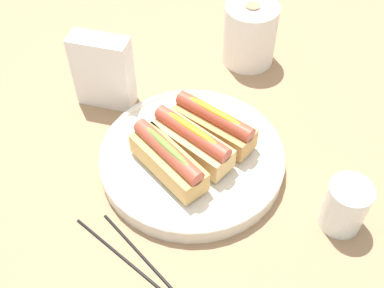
{
  "coord_description": "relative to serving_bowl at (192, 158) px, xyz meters",
  "views": [
    {
      "loc": [
        0.25,
        -0.48,
        0.66
      ],
      "look_at": [
        0.02,
        0.01,
        0.05
      ],
      "focal_mm": 44.85,
      "sensor_mm": 36.0,
      "label": 1
    }
  ],
  "objects": [
    {
      "name": "hotdog_front",
      "position": [
        -0.02,
        -0.05,
        0.04
      ],
      "size": [
        0.16,
        0.11,
        0.06
      ],
      "color": "tan",
      "rests_on": "serving_bowl"
    },
    {
      "name": "napkin_box",
      "position": [
        -0.22,
        0.08,
        0.06
      ],
      "size": [
        0.12,
        0.06,
        0.15
      ],
      "primitive_type": "cube",
      "rotation": [
        0.0,
        0.0,
        0.19
      ],
      "color": "white",
      "rests_on": "ground_plane"
    },
    {
      "name": "ground_plane",
      "position": [
        -0.02,
        -0.01,
        -0.02
      ],
      "size": [
        2.4,
        2.4,
        0.0
      ],
      "primitive_type": "plane",
      "color": "#9E7A56"
    },
    {
      "name": "chopstick_near",
      "position": [
        0.02,
        -0.2,
        -0.02
      ],
      "size": [
        0.2,
        0.09,
        0.01
      ],
      "primitive_type": "cylinder",
      "rotation": [
        0.0,
        1.57,
        -0.4
      ],
      "color": "black",
      "rests_on": "ground_plane"
    },
    {
      "name": "serving_bowl",
      "position": [
        0.0,
        0.0,
        0.0
      ],
      "size": [
        0.32,
        0.32,
        0.03
      ],
      "color": "silver",
      "rests_on": "ground_plane"
    },
    {
      "name": "water_glass",
      "position": [
        0.26,
        -0.0,
        0.02
      ],
      "size": [
        0.07,
        0.07,
        0.09
      ],
      "color": "white",
      "rests_on": "ground_plane"
    },
    {
      "name": "paper_towel_roll",
      "position": [
        -0.02,
        0.32,
        0.05
      ],
      "size": [
        0.11,
        0.11,
        0.13
      ],
      "color": "white",
      "rests_on": "ground_plane"
    },
    {
      "name": "hotdog_back",
      "position": [
        -0.0,
        0.0,
        0.04
      ],
      "size": [
        0.16,
        0.09,
        0.06
      ],
      "color": "#DBB270",
      "rests_on": "serving_bowl"
    },
    {
      "name": "chopstick_far",
      "position": [
        -0.01,
        -0.21,
        -0.02
      ],
      "size": [
        0.21,
        0.06,
        0.01
      ],
      "primitive_type": "cylinder",
      "rotation": [
        0.0,
        1.57,
        -0.26
      ],
      "color": "black",
      "rests_on": "ground_plane"
    },
    {
      "name": "hotdog_side",
      "position": [
        0.02,
        0.05,
        0.04
      ],
      "size": [
        0.16,
        0.08,
        0.06
      ],
      "color": "tan",
      "rests_on": "serving_bowl"
    }
  ]
}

